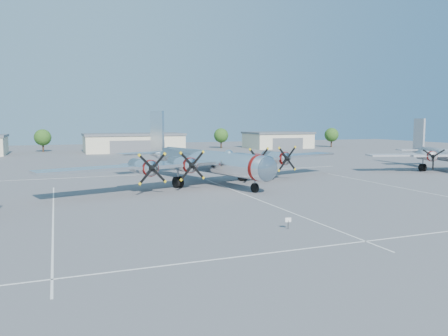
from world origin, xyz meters
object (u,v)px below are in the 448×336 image
object	(u,v)px
hangar_center	(134,142)
tree_west	(43,137)
tree_far_east	(332,135)
info_placard	(288,221)
hangar_east	(278,140)
tree_east	(221,135)
twin_engine_east	(443,170)
main_bomber_b29	(204,182)

from	to	relation	value
hangar_center	tree_west	xyz separation A→B (m)	(-25.00, 8.04, 1.51)
tree_far_east	info_placard	distance (m)	120.27
hangar_east	tree_far_east	world-z (taller)	tree_far_east
hangar_center	tree_east	size ratio (longest dim) A/B	4.31
tree_west	twin_engine_east	xyz separation A→B (m)	(69.87, -78.18, -4.22)
tree_west	info_placard	distance (m)	108.77
twin_engine_east	info_placard	bearing A→B (deg)	-134.38
tree_west	twin_engine_east	world-z (taller)	tree_west
hangar_center	twin_engine_east	bearing A→B (deg)	-57.39
tree_west	tree_east	world-z (taller)	same
twin_engine_east	hangar_east	bearing A→B (deg)	102.69
hangar_center	tree_west	size ratio (longest dim) A/B	4.31
tree_far_east	main_bomber_b29	xyz separation A→B (m)	(-69.32, -67.60, -4.22)
tree_east	twin_engine_east	bearing A→B (deg)	-78.95
tree_far_east	main_bomber_b29	world-z (taller)	tree_far_east
hangar_center	twin_engine_east	distance (m)	83.31
tree_west	main_bomber_b29	distance (m)	81.24
hangar_center	tree_west	bearing A→B (deg)	162.18
hangar_east	tree_east	bearing A→B (deg)	161.46
tree_far_east	tree_east	bearing A→B (deg)	168.11
hangar_east	info_placard	bearing A→B (deg)	-117.63
hangar_center	tree_far_east	distance (m)	68.05
tree_far_east	hangar_center	bearing A→B (deg)	178.35
tree_west	tree_east	bearing A→B (deg)	-2.08
hangar_east	tree_far_east	bearing A→B (deg)	-5.61
hangar_east	twin_engine_east	size ratio (longest dim) A/B	0.69
tree_east	main_bomber_b29	xyz separation A→B (m)	(-31.32, -75.60, -4.22)
tree_west	tree_far_east	world-z (taller)	same
tree_far_east	twin_engine_east	bearing A→B (deg)	-108.74
main_bomber_b29	info_placard	bearing A→B (deg)	-110.36
twin_engine_east	tree_west	bearing A→B (deg)	147.03
tree_east	tree_far_east	world-z (taller)	same
main_bomber_b29	twin_engine_east	size ratio (longest dim) A/B	1.62
main_bomber_b29	info_placard	distance (m)	29.08
twin_engine_east	tree_east	bearing A→B (deg)	116.29
tree_west	tree_far_east	bearing A→B (deg)	-6.14
main_bomber_b29	info_placard	world-z (taller)	main_bomber_b29
tree_far_east	twin_engine_east	world-z (taller)	tree_far_east
main_bomber_b29	hangar_center	bearing A→B (deg)	73.02
tree_far_east	twin_engine_east	xyz separation A→B (m)	(-23.13, -68.18, -4.22)
hangar_center	tree_east	distance (m)	30.64
hangar_center	main_bomber_b29	xyz separation A→B (m)	(-1.32, -69.56, -2.71)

